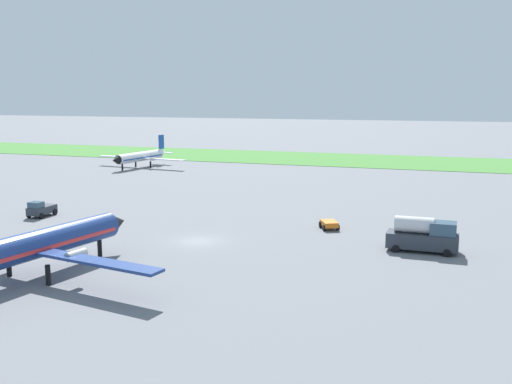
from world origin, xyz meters
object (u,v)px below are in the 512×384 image
at_px(fuel_truck_by_runway, 424,235).
at_px(airplane_foreground_turboprop, 34,245).
at_px(baggage_cart_near_gate, 329,224).
at_px(pushback_tug_midfield, 41,209).
at_px(airplane_taxiing_turboprop, 141,156).

bearing_deg(fuel_truck_by_runway, airplane_foreground_turboprop, -146.97).
height_order(airplane_foreground_turboprop, baggage_cart_near_gate, airplane_foreground_turboprop).
relative_size(airplane_foreground_turboprop, baggage_cart_near_gate, 8.51).
bearing_deg(pushback_tug_midfield, baggage_cart_near_gate, 97.35).
height_order(baggage_cart_near_gate, pushback_tug_midfield, pushback_tug_midfield).
relative_size(airplane_foreground_turboprop, fuel_truck_by_runway, 3.81).
bearing_deg(airplane_taxiing_turboprop, fuel_truck_by_runway, 57.15).
distance_m(baggage_cart_near_gate, pushback_tug_midfield, 34.73).
distance_m(airplane_foreground_turboprop, airplane_taxiing_turboprop, 73.04).
xyz_separation_m(airplane_foreground_turboprop, baggage_cart_near_gate, (18.62, 24.86, -2.17)).
distance_m(airplane_taxiing_turboprop, pushback_tug_midfield, 48.84).
relative_size(airplane_taxiing_turboprop, baggage_cart_near_gate, 7.11).
bearing_deg(airplane_taxiing_turboprop, baggage_cart_near_gate, 55.58).
relative_size(airplane_taxiing_turboprop, fuel_truck_by_runway, 3.19).
height_order(airplane_taxiing_turboprop, baggage_cart_near_gate, airplane_taxiing_turboprop).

